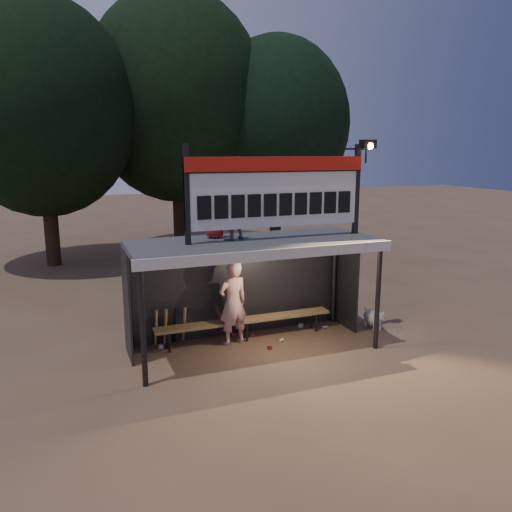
{
  "coord_description": "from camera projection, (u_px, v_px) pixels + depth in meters",
  "views": [
    {
      "loc": [
        -3.51,
        -9.23,
        4.08
      ],
      "look_at": [
        0.2,
        0.4,
        1.9
      ],
      "focal_mm": 35.0,
      "sensor_mm": 36.0,
      "label": 1
    }
  ],
  "objects": [
    {
      "name": "dugout_shelter",
      "position": [
        250.0,
        261.0,
        10.34
      ],
      "size": [
        5.1,
        2.08,
        2.32
      ],
      "color": "#3D3D3F",
      "rests_on": "ground"
    },
    {
      "name": "bench",
      "position": [
        245.0,
        321.0,
        10.92
      ],
      "size": [
        4.0,
        0.35,
        0.48
      ],
      "color": "olive",
      "rests_on": "ground"
    },
    {
      "name": "scoreboard_assembly",
      "position": [
        280.0,
        189.0,
        10.0
      ],
      "size": [
        4.1,
        0.27,
        1.99
      ],
      "color": "black",
      "rests_on": "dugout_shelter"
    },
    {
      "name": "tree_mid",
      "position": [
        175.0,
        98.0,
        20.08
      ],
      "size": [
        7.22,
        7.22,
        10.36
      ],
      "color": "black",
      "rests_on": "ground"
    },
    {
      "name": "ground",
      "position": [
        254.0,
        348.0,
        10.5
      ],
      "size": [
        80.0,
        80.0,
        0.0
      ],
      "primitive_type": "plane",
      "color": "brown",
      "rests_on": "ground"
    },
    {
      "name": "tree_left",
      "position": [
        41.0,
        108.0,
        17.08
      ],
      "size": [
        6.46,
        6.46,
        9.27
      ],
      "color": "#322116",
      "rests_on": "ground"
    },
    {
      "name": "litter",
      "position": [
        261.0,
        336.0,
        11.09
      ],
      "size": [
        3.92,
        1.11,
        0.08
      ],
      "color": "#A52B1C",
      "rests_on": "ground"
    },
    {
      "name": "child_b",
      "position": [
        215.0,
        215.0,
        10.18
      ],
      "size": [
        0.54,
        0.45,
        0.95
      ],
      "primitive_type": "imported",
      "rotation": [
        0.0,
        0.0,
        2.78
      ],
      "color": "maroon",
      "rests_on": "dugout_shelter"
    },
    {
      "name": "bats",
      "position": [
        170.0,
        326.0,
        10.6
      ],
      "size": [
        0.68,
        0.35,
        0.84
      ],
      "color": "#9A7948",
      "rests_on": "ground"
    },
    {
      "name": "player",
      "position": [
        233.0,
        303.0,
        10.58
      ],
      "size": [
        0.75,
        0.57,
        1.83
      ],
      "primitive_type": "imported",
      "rotation": [
        0.0,
        0.0,
        3.35
      ],
      "color": "white",
      "rests_on": "ground"
    },
    {
      "name": "dog",
      "position": [
        374.0,
        317.0,
        11.63
      ],
      "size": [
        0.36,
        0.81,
        0.49
      ],
      "color": "beige",
      "rests_on": "ground"
    },
    {
      "name": "child_a",
      "position": [
        231.0,
        213.0,
        9.96
      ],
      "size": [
        0.64,
        0.57,
        1.1
      ],
      "primitive_type": "imported",
      "rotation": [
        0.0,
        0.0,
        3.47
      ],
      "color": "slate",
      "rests_on": "dugout_shelter"
    },
    {
      "name": "tree_right",
      "position": [
        276.0,
        124.0,
        20.78
      ],
      "size": [
        6.08,
        6.08,
        8.72
      ],
      "color": "#302215",
      "rests_on": "ground"
    }
  ]
}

